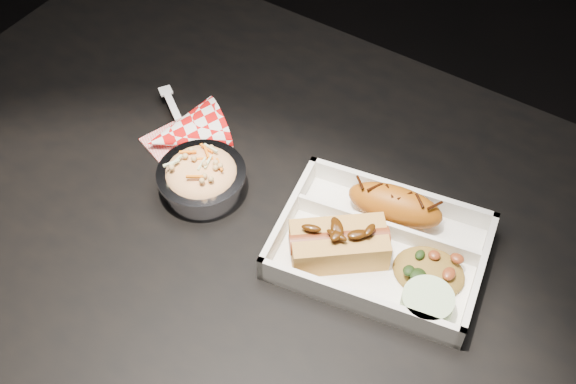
% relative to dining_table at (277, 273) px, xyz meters
% --- Properties ---
extents(dining_table, '(1.20, 0.80, 0.75)m').
position_rel_dining_table_xyz_m(dining_table, '(0.00, 0.00, 0.00)').
color(dining_table, black).
rests_on(dining_table, ground).
extents(food_tray, '(0.28, 0.22, 0.04)m').
position_rel_dining_table_xyz_m(food_tray, '(0.12, 0.04, 0.10)').
color(food_tray, white).
rests_on(food_tray, dining_table).
extents(fried_pastry, '(0.13, 0.07, 0.05)m').
position_rel_dining_table_xyz_m(fried_pastry, '(0.11, 0.10, 0.12)').
color(fried_pastry, '#AC5811').
rests_on(fried_pastry, food_tray).
extents(hotdog, '(0.13, 0.12, 0.06)m').
position_rel_dining_table_xyz_m(hotdog, '(0.09, 0.01, 0.12)').
color(hotdog, '#C38D42').
rests_on(hotdog, food_tray).
extents(fried_rice_mound, '(0.10, 0.09, 0.03)m').
position_rel_dining_table_xyz_m(fried_rice_mound, '(0.19, 0.04, 0.11)').
color(fried_rice_mound, olive).
rests_on(fried_rice_mound, food_tray).
extents(cupcake_liner, '(0.06, 0.06, 0.03)m').
position_rel_dining_table_xyz_m(cupcake_liner, '(0.21, -0.00, 0.11)').
color(cupcake_liner, '#B5D4A0').
rests_on(cupcake_liner, food_tray).
extents(foil_coleslaw_cup, '(0.12, 0.12, 0.06)m').
position_rel_dining_table_xyz_m(foil_coleslaw_cup, '(-0.12, 0.01, 0.12)').
color(foil_coleslaw_cup, silver).
rests_on(foil_coleslaw_cup, dining_table).
extents(napkin_fork, '(0.16, 0.15, 0.10)m').
position_rel_dining_table_xyz_m(napkin_fork, '(-0.20, 0.06, 0.11)').
color(napkin_fork, red).
rests_on(napkin_fork, dining_table).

